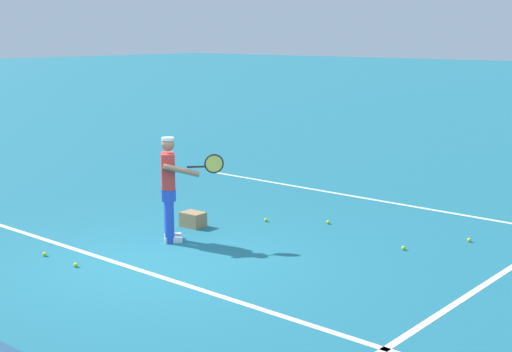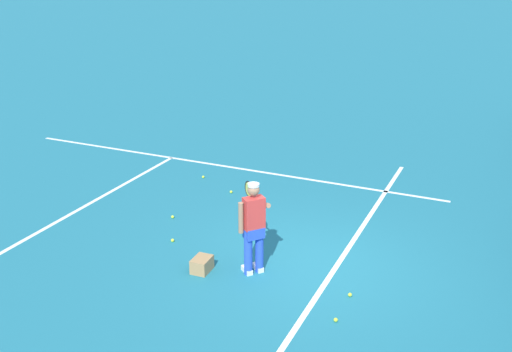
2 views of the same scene
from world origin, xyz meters
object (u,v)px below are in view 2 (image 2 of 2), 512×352
at_px(tennis_player, 253,227).
at_px(tennis_ball_stray_back, 231,192).
at_px(tennis_ball_on_baseline, 336,320).
at_px(tennis_ball_toward_net, 173,217).
at_px(tennis_ball_near_player, 350,295).
at_px(tennis_ball_far_right, 203,177).
at_px(ball_box_cardboard, 202,264).
at_px(tennis_ball_midcourt, 173,240).

distance_m(tennis_player, tennis_ball_stray_back, 3.84).
relative_size(tennis_ball_on_baseline, tennis_ball_toward_net, 1.00).
relative_size(tennis_player, tennis_ball_stray_back, 25.98).
bearing_deg(tennis_ball_near_player, tennis_ball_on_baseline, -179.99).
relative_size(tennis_ball_stray_back, tennis_ball_far_right, 1.00).
distance_m(tennis_ball_on_baseline, tennis_ball_near_player, 0.80).
bearing_deg(tennis_ball_on_baseline, tennis_player, 64.19).
bearing_deg(tennis_ball_stray_back, tennis_ball_far_right, 61.24).
relative_size(tennis_ball_toward_net, tennis_ball_far_right, 1.00).
relative_size(ball_box_cardboard, tennis_ball_toward_net, 6.06).
height_order(tennis_ball_far_right, tennis_ball_midcourt, same).
bearing_deg(tennis_player, tennis_ball_near_player, -92.55).
height_order(tennis_ball_on_baseline, tennis_ball_toward_net, same).
distance_m(ball_box_cardboard, tennis_ball_on_baseline, 2.72).
height_order(tennis_ball_toward_net, tennis_ball_midcourt, same).
height_order(ball_box_cardboard, tennis_ball_stray_back, ball_box_cardboard).
bearing_deg(tennis_ball_midcourt, tennis_ball_stray_back, 1.57).
height_order(tennis_ball_toward_net, tennis_ball_far_right, same).
bearing_deg(tennis_ball_near_player, tennis_ball_toward_net, 71.75).
bearing_deg(tennis_player, ball_box_cardboard, 112.63).
bearing_deg(tennis_ball_toward_net, ball_box_cardboard, -135.46).
xyz_separation_m(tennis_ball_toward_net, tennis_ball_far_right, (2.39, 0.58, 0.00)).
bearing_deg(tennis_player, tennis_ball_toward_net, 61.95).
bearing_deg(ball_box_cardboard, tennis_ball_stray_back, 18.47).
xyz_separation_m(tennis_ball_near_player, tennis_ball_toward_net, (1.44, 4.36, 0.00)).
height_order(tennis_player, tennis_ball_stray_back, tennis_player).
bearing_deg(tennis_ball_far_right, tennis_ball_toward_net, -166.44).
xyz_separation_m(ball_box_cardboard, tennis_ball_near_player, (0.28, -2.67, -0.10)).
bearing_deg(tennis_ball_on_baseline, tennis_ball_stray_back, 43.66).
bearing_deg(tennis_ball_near_player, tennis_ball_far_right, 52.19).
distance_m(ball_box_cardboard, tennis_ball_near_player, 2.69).
xyz_separation_m(tennis_ball_on_baseline, tennis_ball_stray_back, (4.02, 3.84, 0.00)).
distance_m(tennis_player, ball_box_cardboard, 1.20).
height_order(tennis_ball_near_player, tennis_ball_midcourt, same).
relative_size(tennis_player, tennis_ball_on_baseline, 25.98).
bearing_deg(tennis_ball_on_baseline, tennis_ball_near_player, 0.01).
xyz_separation_m(tennis_ball_on_baseline, tennis_ball_near_player, (0.80, 0.00, 0.00)).
xyz_separation_m(tennis_ball_toward_net, tennis_ball_midcourt, (-0.95, -0.59, 0.00)).
bearing_deg(tennis_ball_stray_back, tennis_ball_midcourt, -178.43).
distance_m(tennis_ball_on_baseline, tennis_ball_far_right, 6.76).
xyz_separation_m(tennis_ball_on_baseline, tennis_ball_midcourt, (1.28, 3.77, 0.00)).
bearing_deg(tennis_ball_midcourt, tennis_ball_near_player, -97.32).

